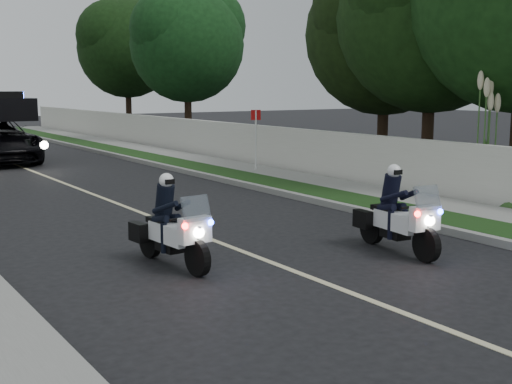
# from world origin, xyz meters

# --- Properties ---
(ground) EXTENTS (120.00, 120.00, 0.00)m
(ground) POSITION_xyz_m (0.00, 0.00, 0.00)
(ground) COLOR black
(ground) RESTS_ON ground
(curb_right) EXTENTS (0.20, 60.00, 0.15)m
(curb_right) POSITION_xyz_m (4.10, 10.00, 0.07)
(curb_right) COLOR gray
(curb_right) RESTS_ON ground
(grass_verge) EXTENTS (1.20, 60.00, 0.16)m
(grass_verge) POSITION_xyz_m (4.80, 10.00, 0.08)
(grass_verge) COLOR #193814
(grass_verge) RESTS_ON ground
(sidewalk_right) EXTENTS (1.40, 60.00, 0.16)m
(sidewalk_right) POSITION_xyz_m (6.10, 10.00, 0.08)
(sidewalk_right) COLOR gray
(sidewalk_right) RESTS_ON ground
(property_wall) EXTENTS (0.22, 60.00, 1.50)m
(property_wall) POSITION_xyz_m (7.10, 10.00, 0.75)
(property_wall) COLOR beige
(property_wall) RESTS_ON ground
(lane_marking) EXTENTS (0.12, 50.00, 0.01)m
(lane_marking) POSITION_xyz_m (0.00, 10.00, 0.00)
(lane_marking) COLOR #BFB78C
(lane_marking) RESTS_ON ground
(police_moto_left) EXTENTS (0.77, 1.81, 1.50)m
(police_moto_left) POSITION_xyz_m (-1.45, 2.54, 0.00)
(police_moto_left) COLOR silver
(police_moto_left) RESTS_ON ground
(police_moto_right) EXTENTS (0.83, 1.87, 1.54)m
(police_moto_right) POSITION_xyz_m (2.23, 1.22, 0.00)
(police_moto_right) COLOR silver
(police_moto_right) RESTS_ON ground
(sign_post) EXTENTS (0.41, 0.41, 2.17)m
(sign_post) POSITION_xyz_m (6.00, 11.44, 0.00)
(sign_post) COLOR #B8280D
(sign_post) RESTS_ON ground
(pampas_far) EXTENTS (1.50, 1.50, 3.55)m
(pampas_far) POSITION_xyz_m (7.60, 3.66, 0.00)
(pampas_far) COLOR beige
(pampas_far) RESTS_ON ground
(tree_right_a) EXTENTS (7.23, 7.23, 9.50)m
(tree_right_a) POSITION_xyz_m (9.57, 7.31, 0.00)
(tree_right_a) COLOR #173510
(tree_right_a) RESTS_ON ground
(tree_right_c) EXTENTS (7.01, 7.01, 8.79)m
(tree_right_c) POSITION_xyz_m (9.92, 9.63, 0.00)
(tree_right_c) COLOR black
(tree_right_c) RESTS_ON ground
(tree_right_d) EXTENTS (6.07, 6.07, 9.50)m
(tree_right_d) POSITION_xyz_m (9.80, 23.50, 0.00)
(tree_right_d) COLOR #143D16
(tree_right_d) RESTS_ON ground
(tree_right_e) EXTENTS (7.94, 7.94, 9.99)m
(tree_right_e) POSITION_xyz_m (10.28, 32.33, 0.00)
(tree_right_e) COLOR black
(tree_right_e) RESTS_ON ground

